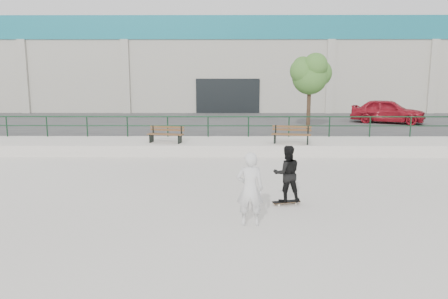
{
  "coord_description": "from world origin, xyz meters",
  "views": [
    {
      "loc": [
        -0.07,
        -10.63,
        3.6
      ],
      "look_at": [
        -0.15,
        2.0,
        1.4
      ],
      "focal_mm": 35.0,
      "sensor_mm": 36.0,
      "label": 1
    }
  ],
  "objects_px": {
    "bench_left": "(166,134)",
    "standing_skater": "(287,174)",
    "tree": "(310,73)",
    "skateboard": "(286,202)",
    "red_car": "(388,111)",
    "seated_skater": "(250,189)",
    "bench_right": "(291,135)"
  },
  "relations": [
    {
      "from": "tree",
      "to": "skateboard",
      "type": "distance_m",
      "value": 12.68
    },
    {
      "from": "bench_left",
      "to": "red_car",
      "type": "relative_size",
      "value": 0.38
    },
    {
      "from": "red_car",
      "to": "standing_skater",
      "type": "xyz_separation_m",
      "value": [
        -8.51,
        -15.89,
        -0.38
      ]
    },
    {
      "from": "red_car",
      "to": "standing_skater",
      "type": "distance_m",
      "value": 18.03
    },
    {
      "from": "bench_right",
      "to": "bench_left",
      "type": "bearing_deg",
      "value": -170.14
    },
    {
      "from": "bench_left",
      "to": "seated_skater",
      "type": "bearing_deg",
      "value": -58.82
    },
    {
      "from": "bench_right",
      "to": "seated_skater",
      "type": "relative_size",
      "value": 1.01
    },
    {
      "from": "skateboard",
      "to": "standing_skater",
      "type": "distance_m",
      "value": 0.81
    },
    {
      "from": "bench_right",
      "to": "standing_skater",
      "type": "xyz_separation_m",
      "value": [
        -1.24,
        -7.64,
        -0.02
      ]
    },
    {
      "from": "red_car",
      "to": "skateboard",
      "type": "bearing_deg",
      "value": 176.25
    },
    {
      "from": "bench_right",
      "to": "standing_skater",
      "type": "distance_m",
      "value": 7.74
    },
    {
      "from": "red_car",
      "to": "seated_skater",
      "type": "xyz_separation_m",
      "value": [
        -9.62,
        -17.56,
        -0.36
      ]
    },
    {
      "from": "skateboard",
      "to": "bench_right",
      "type": "bearing_deg",
      "value": 64.54
    },
    {
      "from": "tree",
      "to": "bench_left",
      "type": "bearing_deg",
      "value": -150.92
    },
    {
      "from": "bench_left",
      "to": "standing_skater",
      "type": "height_order",
      "value": "standing_skater"
    },
    {
      "from": "tree",
      "to": "seated_skater",
      "type": "distance_m",
      "value": 14.34
    },
    {
      "from": "bench_left",
      "to": "red_car",
      "type": "bearing_deg",
      "value": 43.88
    },
    {
      "from": "standing_skater",
      "to": "bench_right",
      "type": "bearing_deg",
      "value": -104.79
    },
    {
      "from": "tree",
      "to": "skateboard",
      "type": "height_order",
      "value": "tree"
    },
    {
      "from": "seated_skater",
      "to": "bench_left",
      "type": "bearing_deg",
      "value": -69.32
    },
    {
      "from": "skateboard",
      "to": "red_car",
      "type": "bearing_deg",
      "value": 45.56
    },
    {
      "from": "red_car",
      "to": "bench_left",
      "type": "bearing_deg",
      "value": 146.29
    },
    {
      "from": "bench_right",
      "to": "red_car",
      "type": "bearing_deg",
      "value": 60.61
    },
    {
      "from": "tree",
      "to": "red_car",
      "type": "height_order",
      "value": "tree"
    },
    {
      "from": "bench_left",
      "to": "skateboard",
      "type": "bearing_deg",
      "value": -48.62
    },
    {
      "from": "bench_right",
      "to": "standing_skater",
      "type": "bearing_deg",
      "value": -87.19
    },
    {
      "from": "bench_right",
      "to": "red_car",
      "type": "height_order",
      "value": "red_car"
    },
    {
      "from": "bench_left",
      "to": "seated_skater",
      "type": "relative_size",
      "value": 0.95
    },
    {
      "from": "bench_right",
      "to": "tree",
      "type": "relative_size",
      "value": 0.43
    },
    {
      "from": "standing_skater",
      "to": "bench_left",
      "type": "bearing_deg",
      "value": -66.22
    },
    {
      "from": "bench_left",
      "to": "seated_skater",
      "type": "xyz_separation_m",
      "value": [
        3.31,
        -9.52,
        0.02
      ]
    },
    {
      "from": "bench_left",
      "to": "standing_skater",
      "type": "relative_size",
      "value": 1.08
    }
  ]
}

